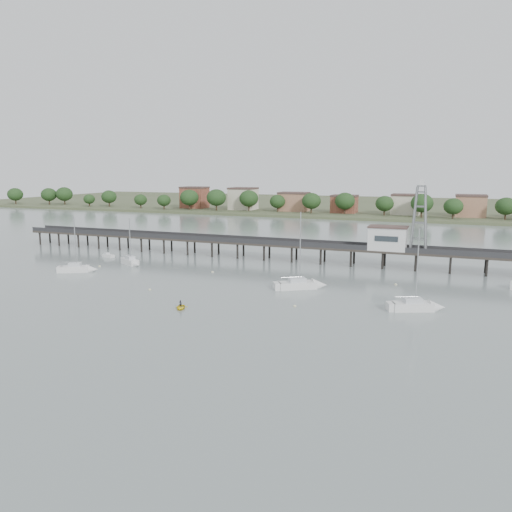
{
  "coord_description": "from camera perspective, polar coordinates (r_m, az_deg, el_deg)",
  "views": [
    {
      "loc": [
        38.02,
        -52.1,
        21.74
      ],
      "look_at": [
        0.82,
        42.0,
        4.0
      ],
      "focal_mm": 35.0,
      "sensor_mm": 36.0,
      "label": 1
    }
  ],
  "objects": [
    {
      "name": "yellow_dinghy",
      "position": [
        79.87,
        -8.61,
        -5.97
      ],
      "size": [
        2.12,
        1.3,
        2.86
      ],
      "primitive_type": "imported",
      "rotation": [
        0.0,
        0.0,
        0.38
      ],
      "color": "yellow",
      "rests_on": "ground"
    },
    {
      "name": "mooring_buoys",
      "position": [
        92.25,
        0.79,
        -3.64
      ],
      "size": [
        85.37,
        22.06,
        0.39
      ],
      "color": "beige",
      "rests_on": "ground"
    },
    {
      "name": "ground_plane",
      "position": [
        68.06,
        -13.95,
        -8.99
      ],
      "size": [
        500.0,
        500.0,
        0.0
      ],
      "primitive_type": "plane",
      "color": "slate",
      "rests_on": "ground"
    },
    {
      "name": "far_shore",
      "position": [
        294.83,
        14.25,
        5.6
      ],
      "size": [
        500.0,
        170.0,
        10.4
      ],
      "color": "#475133",
      "rests_on": "ground"
    },
    {
      "name": "dinghy_occupant",
      "position": [
        79.87,
        -8.61,
        -5.97
      ],
      "size": [
        0.53,
        1.19,
        0.28
      ],
      "primitive_type": "imported",
      "rotation": [
        0.0,
        0.0,
        3.24
      ],
      "color": "black",
      "rests_on": "ground"
    },
    {
      "name": "sailboat_b",
      "position": [
        117.28,
        -13.97,
        -0.71
      ],
      "size": [
        6.85,
        4.84,
        11.24
      ],
      "rotation": [
        0.0,
        0.0,
        -0.48
      ],
      "color": "white",
      "rests_on": "ground"
    },
    {
      "name": "sailboat_d",
      "position": [
        81.94,
        18.32,
        -5.49
      ],
      "size": [
        8.51,
        5.39,
        13.58
      ],
      "rotation": [
        0.0,
        0.0,
        0.4
      ],
      "color": "white",
      "rests_on": "ground"
    },
    {
      "name": "pier_building",
      "position": [
        113.85,
        14.82,
        2.01
      ],
      "size": [
        8.4,
        5.4,
        5.3
      ],
      "color": "silver",
      "rests_on": "ground"
    },
    {
      "name": "pier",
      "position": [
        119.72,
        2.8,
        1.31
      ],
      "size": [
        150.0,
        5.0,
        5.5
      ],
      "color": "#2D2823",
      "rests_on": "ground"
    },
    {
      "name": "white_tender",
      "position": [
        129.43,
        -16.53,
        0.03
      ],
      "size": [
        3.42,
        2.08,
        1.24
      ],
      "rotation": [
        0.0,
        0.0,
        -0.25
      ],
      "color": "white",
      "rests_on": "ground"
    },
    {
      "name": "lattice_tower",
      "position": [
        112.79,
        18.2,
        4.04
      ],
      "size": [
        3.2,
        3.2,
        15.5
      ],
      "color": "slate",
      "rests_on": "ground"
    },
    {
      "name": "sailboat_a",
      "position": [
        112.85,
        -19.41,
        -1.4
      ],
      "size": [
        7.63,
        5.56,
        12.48
      ],
      "rotation": [
        0.0,
        0.0,
        0.51
      ],
      "color": "white",
      "rests_on": "ground"
    },
    {
      "name": "sailboat_c",
      "position": [
        92.41,
        5.66,
        -3.31
      ],
      "size": [
        9.13,
        7.08,
        14.95
      ],
      "rotation": [
        0.0,
        0.0,
        0.56
      ],
      "color": "white",
      "rests_on": "ground"
    }
  ]
}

